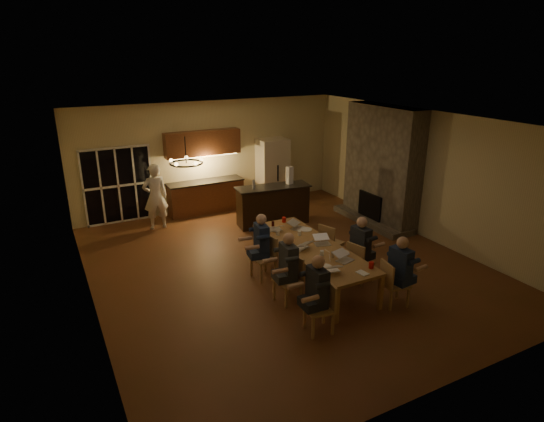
{
  "coord_description": "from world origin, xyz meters",
  "views": [
    {
      "loc": [
        -4.49,
        -8.05,
        4.53
      ],
      "look_at": [
        -0.13,
        0.3,
        1.2
      ],
      "focal_mm": 30.0,
      "sensor_mm": 36.0,
      "label": 1
    }
  ],
  "objects_px": {
    "chair_right_far": "(331,242)",
    "standing_person": "(155,197)",
    "plate_near": "(343,253)",
    "person_left_mid": "(288,267)",
    "can_right": "(319,236)",
    "laptop_c": "(300,243)",
    "plate_far": "(306,229)",
    "chair_left_far": "(263,258)",
    "bar_blender": "(290,175)",
    "chair_right_mid": "(361,262)",
    "chair_right_near": "(395,283)",
    "mug_mid": "(299,233)",
    "refrigerator": "(273,171)",
    "mug_back": "(278,233)",
    "person_left_far": "(262,245)",
    "laptop_e": "(274,225)",
    "person_left_near": "(317,293)",
    "person_right_near": "(400,272)",
    "can_silver": "(333,255)",
    "plate_left": "(325,267)",
    "dining_table": "(311,263)",
    "mug_front": "(322,253)",
    "chair_left_near": "(319,308)",
    "chair_left_mid": "(288,280)",
    "redcup_near": "(371,265)",
    "laptop_a": "(330,265)",
    "laptop_b": "(345,255)",
    "laptop_d": "(323,239)",
    "redcup_far": "(284,220)",
    "chandelier": "(186,163)",
    "laptop_f": "(298,224)",
    "bar_bottle": "(254,184)",
    "can_cola": "(273,224)",
    "person_right_mid": "(360,248)"
  },
  "relations": [
    {
      "from": "chair_right_near",
      "to": "plate_near",
      "type": "relative_size",
      "value": 3.57
    },
    {
      "from": "person_right_mid",
      "to": "person_left_mid",
      "type": "bearing_deg",
      "value": 85.68
    },
    {
      "from": "chair_right_near",
      "to": "laptop_d",
      "type": "height_order",
      "value": "laptop_d"
    },
    {
      "from": "can_right",
      "to": "laptop_c",
      "type": "bearing_deg",
      "value": -157.72
    },
    {
      "from": "refrigerator",
      "to": "plate_left",
      "type": "distance_m",
      "value": 6.27
    },
    {
      "from": "person_left_mid",
      "to": "mug_front",
      "type": "height_order",
      "value": "person_left_mid"
    },
    {
      "from": "chair_right_mid",
      "to": "chair_right_near",
      "type": "bearing_deg",
      "value": 164.99
    },
    {
      "from": "chair_right_mid",
      "to": "redcup_near",
      "type": "distance_m",
      "value": 0.97
    },
    {
      "from": "laptop_f",
      "to": "mug_front",
      "type": "xyz_separation_m",
      "value": [
        -0.31,
        -1.45,
        -0.06
      ]
    },
    {
      "from": "chair_left_mid",
      "to": "person_right_mid",
      "type": "height_order",
      "value": "person_right_mid"
    },
    {
      "from": "plate_near",
      "to": "laptop_b",
      "type": "bearing_deg",
      "value": -119.55
    },
    {
      "from": "mug_back",
      "to": "person_left_mid",
      "type": "bearing_deg",
      "value": -110.37
    },
    {
      "from": "mug_mid",
      "to": "refrigerator",
      "type": "bearing_deg",
      "value": 69.52
    },
    {
      "from": "chair_right_far",
      "to": "standing_person",
      "type": "relative_size",
      "value": 0.5
    },
    {
      "from": "chair_left_near",
      "to": "chair_left_mid",
      "type": "bearing_deg",
      "value": -172.32
    },
    {
      "from": "chair_left_far",
      "to": "bar_blender",
      "type": "distance_m",
      "value": 3.57
    },
    {
      "from": "redcup_near",
      "to": "redcup_far",
      "type": "bearing_deg",
      "value": 95.47
    },
    {
      "from": "plate_left",
      "to": "redcup_near",
      "type": "bearing_deg",
      "value": -30.15
    },
    {
      "from": "person_left_far",
      "to": "mug_back",
      "type": "bearing_deg",
      "value": 120.08
    },
    {
      "from": "bar_bottle",
      "to": "chair_right_near",
      "type": "bearing_deg",
      "value": -82.95
    },
    {
      "from": "person_left_far",
      "to": "laptop_d",
      "type": "xyz_separation_m",
      "value": [
        1.08,
        -0.66,
        0.17
      ]
    },
    {
      "from": "plate_left",
      "to": "plate_far",
      "type": "height_order",
      "value": "same"
    },
    {
      "from": "chair_left_far",
      "to": "mug_back",
      "type": "bearing_deg",
      "value": 112.2
    },
    {
      "from": "chandelier",
      "to": "laptop_e",
      "type": "relative_size",
      "value": 1.75
    },
    {
      "from": "person_left_mid",
      "to": "mug_mid",
      "type": "xyz_separation_m",
      "value": [
        0.91,
        1.13,
        0.11
      ]
    },
    {
      "from": "person_left_mid",
      "to": "can_silver",
      "type": "relative_size",
      "value": 11.5
    },
    {
      "from": "plate_near",
      "to": "person_left_mid",
      "type": "bearing_deg",
      "value": 177.21
    },
    {
      "from": "laptop_a",
      "to": "laptop_b",
      "type": "xyz_separation_m",
      "value": [
        0.48,
        0.2,
        0.0
      ]
    },
    {
      "from": "chair_right_mid",
      "to": "standing_person",
      "type": "distance_m",
      "value": 5.79
    },
    {
      "from": "bar_blender",
      "to": "refrigerator",
      "type": "bearing_deg",
      "value": 69.84
    },
    {
      "from": "chair_right_far",
      "to": "can_right",
      "type": "distance_m",
      "value": 0.71
    },
    {
      "from": "laptop_d",
      "to": "bar_blender",
      "type": "xyz_separation_m",
      "value": [
        1.07,
        3.27,
        0.46
      ]
    },
    {
      "from": "refrigerator",
      "to": "chair_right_far",
      "type": "relative_size",
      "value": 2.25
    },
    {
      "from": "chair_left_near",
      "to": "chair_right_mid",
      "type": "xyz_separation_m",
      "value": [
        1.74,
        1.1,
        0.0
      ]
    },
    {
      "from": "standing_person",
      "to": "mug_front",
      "type": "height_order",
      "value": "standing_person"
    },
    {
      "from": "person_left_near",
      "to": "person_right_near",
      "type": "relative_size",
      "value": 1.0
    },
    {
      "from": "person_left_mid",
      "to": "plate_far",
      "type": "distance_m",
      "value": 1.8
    },
    {
      "from": "chair_right_far",
      "to": "mug_mid",
      "type": "relative_size",
      "value": 8.9
    },
    {
      "from": "dining_table",
      "to": "mug_front",
      "type": "distance_m",
      "value": 0.64
    },
    {
      "from": "laptop_c",
      "to": "can_cola",
      "type": "height_order",
      "value": "laptop_c"
    },
    {
      "from": "dining_table",
      "to": "laptop_f",
      "type": "distance_m",
      "value": 1.11
    },
    {
      "from": "chair_right_far",
      "to": "laptop_d",
      "type": "bearing_deg",
      "value": 112.95
    },
    {
      "from": "laptop_e",
      "to": "chair_right_near",
      "type": "bearing_deg",
      "value": 119.26
    },
    {
      "from": "dining_table",
      "to": "can_right",
      "type": "distance_m",
      "value": 0.62
    },
    {
      "from": "plate_near",
      "to": "laptop_a",
      "type": "bearing_deg",
      "value": -142.07
    },
    {
      "from": "person_left_far",
      "to": "standing_person",
      "type": "xyz_separation_m",
      "value": [
        -1.28,
        3.75,
        0.2
      ]
    },
    {
      "from": "can_cola",
      "to": "can_right",
      "type": "xyz_separation_m",
      "value": [
        0.54,
        -1.08,
        0.0
      ]
    },
    {
      "from": "person_left_mid",
      "to": "plate_left",
      "type": "height_order",
      "value": "person_left_mid"
    },
    {
      "from": "person_right_near",
      "to": "laptop_c",
      "type": "relative_size",
      "value": 4.31
    },
    {
      "from": "chair_left_far",
      "to": "can_cola",
      "type": "relative_size",
      "value": 7.42
    }
  ]
}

